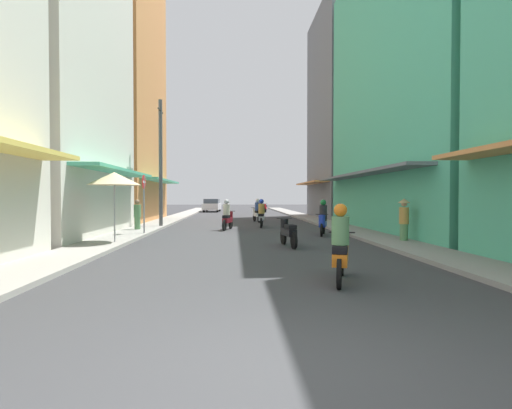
# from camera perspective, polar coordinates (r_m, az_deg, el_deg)

# --- Properties ---
(ground_plane) EXTENTS (111.80, 111.80, 0.00)m
(ground_plane) POSITION_cam_1_polar(r_m,az_deg,el_deg) (24.96, -2.00, -2.73)
(ground_plane) COLOR #38383A
(sidewalk_left) EXTENTS (1.70, 58.82, 0.12)m
(sidewalk_left) POSITION_cam_1_polar(r_m,az_deg,el_deg) (25.37, -13.80, -2.57)
(sidewalk_left) COLOR #9E9991
(sidewalk_left) RESTS_ON ground
(sidewalk_right) EXTENTS (1.70, 58.82, 0.12)m
(sidewalk_right) POSITION_cam_1_polar(r_m,az_deg,el_deg) (25.60, 9.69, -2.52)
(sidewalk_right) COLOR gray
(sidewalk_right) RESTS_ON ground
(building_left_mid) EXTENTS (7.05, 8.68, 13.61)m
(building_left_mid) POSITION_cam_1_polar(r_m,az_deg,el_deg) (19.24, -30.59, 16.37)
(building_left_mid) COLOR silver
(building_left_mid) RESTS_ON ground
(building_left_far) EXTENTS (7.05, 9.22, 17.81)m
(building_left_far) POSITION_cam_1_polar(r_m,az_deg,el_deg) (28.42, -21.35, 15.76)
(building_left_far) COLOR #D88C4C
(building_left_far) RESTS_ON ground
(building_right_mid) EXTENTS (7.05, 13.62, 14.46)m
(building_right_mid) POSITION_cam_1_polar(r_m,az_deg,el_deg) (21.12, 24.92, 16.22)
(building_right_mid) COLOR #4CB28C
(building_right_mid) RESTS_ON ground
(building_right_far) EXTENTS (7.05, 8.58, 16.47)m
(building_right_far) POSITION_cam_1_polar(r_m,az_deg,el_deg) (31.73, 14.75, 13.01)
(building_right_far) COLOR slate
(building_right_far) RESTS_ON ground
(motorbike_orange) EXTENTS (0.75, 1.74, 1.58)m
(motorbike_orange) POSITION_cam_1_polar(r_m,az_deg,el_deg) (7.76, 12.70, -6.30)
(motorbike_orange) COLOR black
(motorbike_orange) RESTS_ON ground
(motorbike_blue) EXTENTS (0.74, 1.75, 1.58)m
(motorbike_blue) POSITION_cam_1_polar(r_m,az_deg,el_deg) (16.96, 10.10, -2.23)
(motorbike_blue) COLOR black
(motorbike_blue) RESTS_ON ground
(motorbike_red) EXTENTS (0.60, 1.79, 0.96)m
(motorbike_red) POSITION_cam_1_polar(r_m,az_deg,el_deg) (40.23, 1.41, -0.52)
(motorbike_red) COLOR black
(motorbike_red) RESTS_ON ground
(motorbike_silver) EXTENTS (0.55, 1.81, 1.58)m
(motorbike_silver) POSITION_cam_1_polar(r_m,az_deg,el_deg) (21.02, 0.85, -1.55)
(motorbike_silver) COLOR black
(motorbike_silver) RESTS_ON ground
(motorbike_maroon) EXTENTS (0.66, 1.77, 1.58)m
(motorbike_maroon) POSITION_cam_1_polar(r_m,az_deg,el_deg) (19.36, -4.34, -1.79)
(motorbike_maroon) COLOR black
(motorbike_maroon) RESTS_ON ground
(motorbike_white) EXTENTS (0.61, 1.79, 1.58)m
(motorbike_white) POSITION_cam_1_polar(r_m,az_deg,el_deg) (25.36, 0.12, -1.08)
(motorbike_white) COLOR black
(motorbike_white) RESTS_ON ground
(motorbike_black) EXTENTS (0.57, 1.80, 0.96)m
(motorbike_black) POSITION_cam_1_polar(r_m,az_deg,el_deg) (12.98, 4.86, -4.15)
(motorbike_black) COLOR black
(motorbike_black) RESTS_ON ground
(parked_car) EXTENTS (2.00, 4.20, 1.45)m
(parked_car) POSITION_cam_1_polar(r_m,az_deg,el_deg) (42.71, -6.69, -0.11)
(parked_car) COLOR silver
(parked_car) RESTS_ON ground
(pedestrian_far) EXTENTS (0.44, 0.44, 1.64)m
(pedestrian_far) POSITION_cam_1_polar(r_m,az_deg,el_deg) (14.73, 21.51, -1.94)
(pedestrian_far) COLOR #598C59
(pedestrian_far) RESTS_ON ground
(pedestrian_foreground) EXTENTS (0.34, 0.34, 1.57)m
(pedestrian_foreground) POSITION_cam_1_polar(r_m,az_deg,el_deg) (19.22, -17.53, -1.63)
(pedestrian_foreground) COLOR #598C59
(pedestrian_foreground) RESTS_ON ground
(vendor_umbrella) EXTENTS (1.81, 1.81, 2.57)m
(vendor_umbrella) POSITION_cam_1_polar(r_m,az_deg,el_deg) (14.11, -20.68, 3.68)
(vendor_umbrella) COLOR #99999E
(vendor_umbrella) RESTS_ON ground
(utility_pole) EXTENTS (0.20, 1.20, 6.99)m
(utility_pole) POSITION_cam_1_polar(r_m,az_deg,el_deg) (21.30, -14.25, 6.18)
(utility_pole) COLOR #4C4C4F
(utility_pole) RESTS_ON ground
(street_sign_no_entry) EXTENTS (0.07, 0.60, 2.65)m
(street_sign_no_entry) POSITION_cam_1_polar(r_m,az_deg,el_deg) (17.01, -16.62, 1.17)
(street_sign_no_entry) COLOR gray
(street_sign_no_entry) RESTS_ON ground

